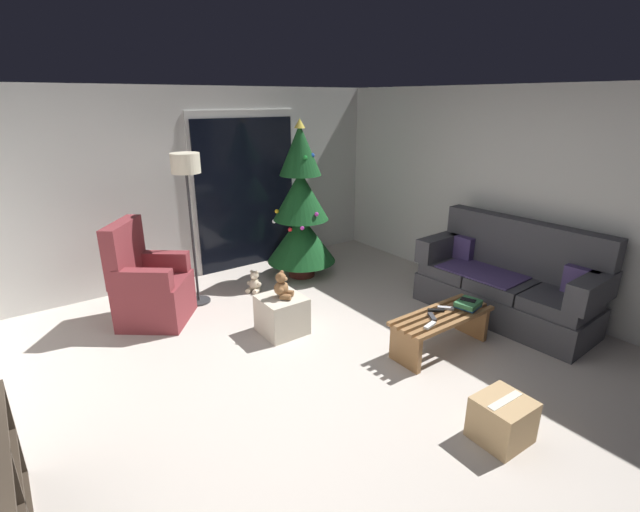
# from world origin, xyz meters

# --- Properties ---
(ground_plane) EXTENTS (7.00, 7.00, 0.00)m
(ground_plane) POSITION_xyz_m (0.00, 0.00, 0.00)
(ground_plane) COLOR #BCB2A8
(wall_back) EXTENTS (5.72, 0.12, 2.50)m
(wall_back) POSITION_xyz_m (0.00, 3.06, 1.25)
(wall_back) COLOR silver
(wall_back) RESTS_ON ground
(wall_right) EXTENTS (0.12, 6.00, 2.50)m
(wall_right) POSITION_xyz_m (2.86, 0.00, 1.25)
(wall_right) COLOR silver
(wall_right) RESTS_ON ground
(patio_door_frame) EXTENTS (1.60, 0.02, 2.20)m
(patio_door_frame) POSITION_xyz_m (0.76, 2.99, 1.10)
(patio_door_frame) COLOR silver
(patio_door_frame) RESTS_ON ground
(patio_door_glass) EXTENTS (1.50, 0.02, 2.10)m
(patio_door_glass) POSITION_xyz_m (0.76, 2.97, 1.05)
(patio_door_glass) COLOR black
(patio_door_glass) RESTS_ON ground
(couch) EXTENTS (0.87, 1.97, 1.08)m
(couch) POSITION_xyz_m (2.32, -0.23, 0.40)
(couch) COLOR #3D3D42
(couch) RESTS_ON ground
(coffee_table) EXTENTS (1.10, 0.40, 0.38)m
(coffee_table) POSITION_xyz_m (1.14, -0.28, 0.26)
(coffee_table) COLOR olive
(coffee_table) RESTS_ON ground
(remote_black) EXTENTS (0.15, 0.13, 0.02)m
(remote_black) POSITION_xyz_m (1.14, -0.21, 0.39)
(remote_black) COLOR black
(remote_black) RESTS_ON coffee_table
(remote_white) EXTENTS (0.16, 0.08, 0.02)m
(remote_white) POSITION_xyz_m (0.85, -0.38, 0.39)
(remote_white) COLOR silver
(remote_white) RESTS_ON coffee_table
(remote_silver) EXTENTS (0.14, 0.15, 0.02)m
(remote_silver) POSITION_xyz_m (1.26, -0.23, 0.39)
(remote_silver) COLOR #ADADB2
(remote_silver) RESTS_ON coffee_table
(remote_graphite) EXTENTS (0.12, 0.16, 0.02)m
(remote_graphite) POSITION_xyz_m (1.00, -0.28, 0.39)
(remote_graphite) COLOR #333338
(remote_graphite) RESTS_ON coffee_table
(book_stack) EXTENTS (0.28, 0.25, 0.08)m
(book_stack) POSITION_xyz_m (1.46, -0.34, 0.42)
(book_stack) COLOR #285684
(book_stack) RESTS_ON coffee_table
(cell_phone) EXTENTS (0.12, 0.16, 0.01)m
(cell_phone) POSITION_xyz_m (1.46, -0.34, 0.47)
(cell_phone) COLOR black
(cell_phone) RESTS_ON book_stack
(christmas_tree) EXTENTS (0.93, 0.93, 2.11)m
(christmas_tree) POSITION_xyz_m (1.14, 2.15, 0.93)
(christmas_tree) COLOR #4C1E19
(christmas_tree) RESTS_ON ground
(armchair) EXTENTS (0.96, 0.96, 1.13)m
(armchair) POSITION_xyz_m (-0.96, 2.00, 0.40)
(armchair) COLOR maroon
(armchair) RESTS_ON ground
(floor_lamp) EXTENTS (0.32, 0.32, 1.78)m
(floor_lamp) POSITION_xyz_m (-0.37, 2.16, 1.51)
(floor_lamp) COLOR #2D2D30
(floor_lamp) RESTS_ON ground
(ottoman) EXTENTS (0.44, 0.44, 0.40)m
(ottoman) POSITION_xyz_m (0.07, 0.93, 0.20)
(ottoman) COLOR beige
(ottoman) RESTS_ON ground
(teddy_bear_chestnut) EXTENTS (0.21, 0.22, 0.29)m
(teddy_bear_chestnut) POSITION_xyz_m (0.08, 0.92, 0.52)
(teddy_bear_chestnut) COLOR brown
(teddy_bear_chestnut) RESTS_ON ottoman
(teddy_bear_cream_by_tree) EXTENTS (0.22, 0.21, 0.29)m
(teddy_bear_cream_by_tree) POSITION_xyz_m (0.34, 2.04, 0.12)
(teddy_bear_cream_by_tree) COLOR beige
(teddy_bear_cream_by_tree) RESTS_ON ground
(cardboard_box_taped_mid_floor) EXTENTS (0.38, 0.36, 0.33)m
(cardboard_box_taped_mid_floor) POSITION_xyz_m (0.52, -1.37, 0.17)
(cardboard_box_taped_mid_floor) COLOR tan
(cardboard_box_taped_mid_floor) RESTS_ON ground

